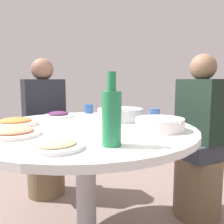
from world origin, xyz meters
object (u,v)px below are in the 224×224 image
Objects in this scene: dish_shrimp at (15,132)px; tea_cup_far at (154,114)px; dish_eggplant at (58,115)px; tea_cup_near at (89,109)px; stool_for_diner_right at (46,169)px; dish_tofu_braise at (16,122)px; diner_left at (201,115)px; stool_for_diner_left at (197,186)px; rice_bowl at (120,114)px; round_dining_table at (85,145)px; soup_bowl at (160,124)px; dish_noodles at (56,145)px; diner_right at (44,109)px; green_bottle at (112,116)px.

dish_shrimp is 0.91m from tea_cup_far.
dish_eggplant is 2.91× the size of tea_cup_near.
tea_cup_far is 1.16m from stool_for_diner_right.
dish_shrimp is 0.28m from dish_tofu_braise.
dish_eggplant is 0.72m from stool_for_diner_right.
stool_for_diner_left is at bearing 0.00° from diner_left.
rice_bowl is 0.25m from tea_cup_far.
round_dining_table is 4.17× the size of rice_bowl.
dish_tofu_braise is at bearing 89.87° from tea_cup_near.
soup_bowl reaches higher than dish_shrimp.
dish_noodles is at bearing 123.71° from tea_cup_near.
stool_for_diner_left is (-0.78, -0.36, -0.58)m from tea_cup_near.
diner_right reaches higher than stool_for_diner_left.
dish_tofu_braise is at bearing -2.52° from green_bottle.
round_dining_table is 5.19× the size of dish_shrimp.
stool_for_diner_right is (0.41, -0.20, -0.56)m from dish_eggplant.
dish_eggplant is 0.45× the size of stool_for_diner_right.
diner_right is (0.81, -0.36, 0.11)m from round_dining_table.
tea_cup_near is (0.36, -0.44, 0.14)m from round_dining_table.
tea_cup_far reaches higher than dish_eggplant.
dish_eggplant reaches higher than stool_for_diner_left.
dish_eggplant is at bearing 153.95° from diner_right.
dish_noodles is (0.18, 0.55, -0.02)m from soup_bowl.
green_bottle is at bearing 102.34° from tea_cup_far.
dish_shrimp is 0.51× the size of stool_for_diner_right.
round_dining_table is at bearing 158.06° from dish_eggplant.
dish_eggplant is (0.44, 0.14, -0.02)m from rice_bowl.
dish_noodles is (-0.56, 0.19, -0.00)m from dish_tofu_braise.
round_dining_table is at bearing -63.00° from dish_noodles.
dish_eggplant is at bearing -21.94° from round_dining_table.
dish_noodles is 1.22m from diner_left.
stool_for_diner_left is (-0.07, -1.04, -0.66)m from green_bottle.
rice_bowl is 0.71m from dish_noodles.
dish_tofu_braise is 0.32× the size of diner_right.
soup_bowl is at bearing 170.39° from stool_for_diner_right.
diner_right is (0.85, -0.06, -0.03)m from rice_bowl.
dish_tofu_braise is 0.65m from tea_cup_near.
rice_bowl is 0.39× the size of diner_left.
dish_tofu_braise reaches higher than round_dining_table.
tea_cup_near is 0.98× the size of tea_cup_far.
rice_bowl is 0.46m from dish_eggplant.
green_bottle is at bearing 86.36° from diner_left.
round_dining_table is at bearing -109.36° from dish_shrimp.
stool_for_diner_right is (0.85, -0.06, -0.58)m from rice_bowl.
round_dining_table is at bearing 22.68° from soup_bowl.
green_bottle is (-0.15, -0.16, 0.10)m from dish_noodles.
dish_noodles is at bearing 71.83° from soup_bowl.
tea_cup_near is at bearing 25.04° from diner_left.
diner_left is (-0.78, -0.36, -0.03)m from tea_cup_near.
rice_bowl is 1.11× the size of soup_bowl.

